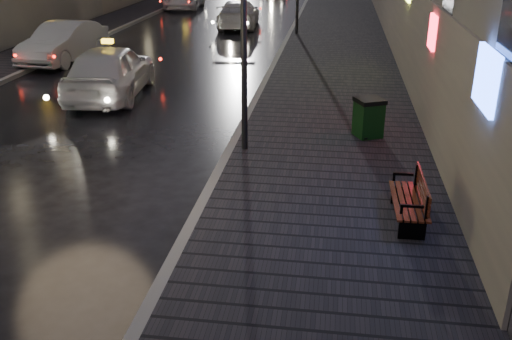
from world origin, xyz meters
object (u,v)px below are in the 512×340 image
Objects in this scene: bench at (412,200)px; taxi_near at (110,70)px; car_left_mid at (64,42)px; trash_bin at (369,117)px; taxi_mid at (238,14)px; lamp_near at (244,0)px.

taxi_near is (-8.36, 7.47, 0.27)m from bench.
taxi_near is 5.97m from car_left_mid.
taxi_near is at bearing 137.49° from bench.
trash_bin is 8.36m from taxi_near.
taxi_near reaches higher than trash_bin.
trash_bin is 0.20× the size of taxi_near.
car_left_mid is at bearing 55.92° from taxi_mid.
car_left_mid is (-12.09, 12.12, 0.20)m from bench.
taxi_mid reaches higher than bench.
car_left_mid reaches higher than taxi_mid.
taxi_near reaches higher than car_left_mid.
car_left_mid is at bearing -56.85° from taxi_near.
taxi_mid is (-3.28, 18.37, -2.78)m from lamp_near.
bench is at bearing -42.10° from lamp_near.
taxi_mid is (5.37, 9.36, -0.05)m from car_left_mid.
bench is 22.51m from taxi_mid.
lamp_near is 5.49m from bench.
car_left_mid is 0.94× the size of taxi_mid.
trash_bin is at bearing -29.10° from car_left_mid.
trash_bin is at bearing 105.55° from taxi_mid.
bench is 11.21m from taxi_near.
bench is 17.13m from car_left_mid.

